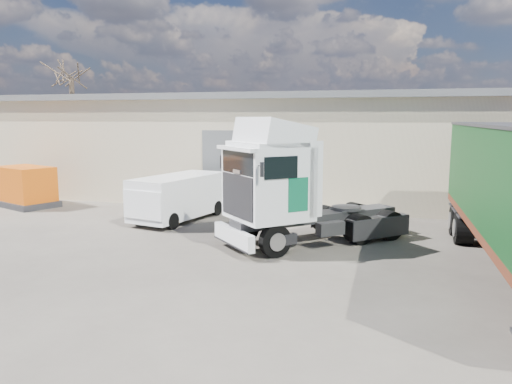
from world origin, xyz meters
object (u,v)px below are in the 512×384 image
(tractor_unit, at_px, (290,192))
(orange_skip, at_px, (25,189))
(panel_van, at_px, (176,198))
(bare_tree, at_px, (70,64))

(tractor_unit, distance_m, orange_skip, 14.09)
(tractor_unit, bearing_deg, orange_skip, -149.41)
(panel_van, bearing_deg, orange_skip, -175.38)
(bare_tree, distance_m, tractor_unit, 25.71)
(tractor_unit, relative_size, panel_van, 1.27)
(tractor_unit, xyz_separation_m, orange_skip, (-13.54, 3.79, -0.94))
(bare_tree, relative_size, orange_skip, 2.74)
(tractor_unit, distance_m, panel_van, 5.92)
(bare_tree, distance_m, panel_van, 20.51)
(bare_tree, bearing_deg, tractor_unit, -39.28)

